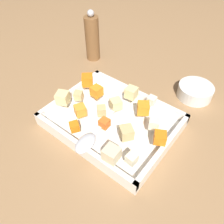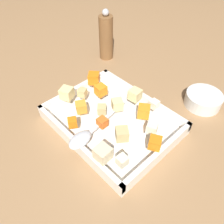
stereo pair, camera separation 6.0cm
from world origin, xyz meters
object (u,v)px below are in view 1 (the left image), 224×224
(baking_dish, at_px, (112,122))
(serving_spoon, at_px, (89,139))
(small_prep_bowl, at_px, (195,91))
(pepper_mill, at_px, (92,38))

(baking_dish, bearing_deg, serving_spoon, 96.96)
(baking_dish, bearing_deg, small_prep_bowl, -116.63)
(serving_spoon, bearing_deg, pepper_mill, 31.70)
(pepper_mill, distance_m, small_prep_bowl, 0.41)
(serving_spoon, height_order, small_prep_bowl, serving_spoon)
(baking_dish, xyz_separation_m, serving_spoon, (-0.01, 0.11, 0.04))
(small_prep_bowl, bearing_deg, pepper_mill, 4.22)
(small_prep_bowl, bearing_deg, baking_dish, 63.37)
(serving_spoon, distance_m, pepper_mill, 0.44)
(serving_spoon, xyz_separation_m, pepper_mill, (0.29, -0.33, 0.03))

